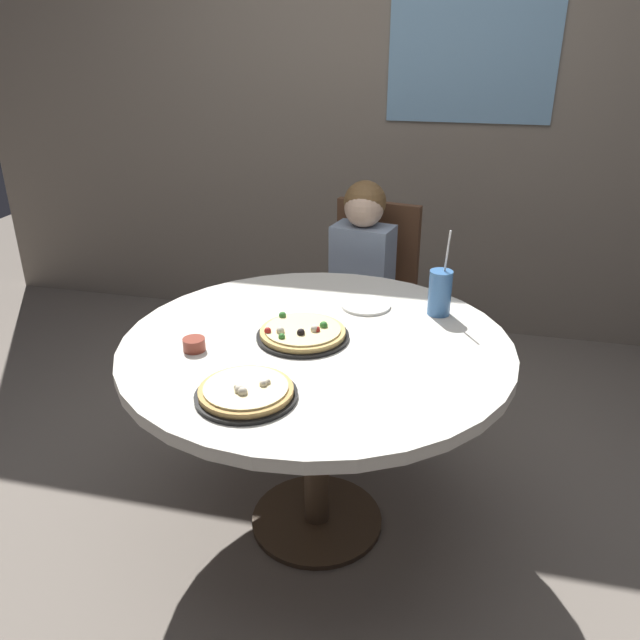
% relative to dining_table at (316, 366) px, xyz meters
% --- Properties ---
extents(ground_plane, '(8.00, 8.00, 0.00)m').
position_rel_dining_table_xyz_m(ground_plane, '(0.00, 0.00, -0.66)').
color(ground_plane, slate).
extents(wall_with_window, '(5.20, 0.14, 2.90)m').
position_rel_dining_table_xyz_m(wall_with_window, '(0.00, 1.89, 0.79)').
color(wall_with_window, gray).
rests_on(wall_with_window, ground_plane).
extents(dining_table, '(1.26, 1.26, 0.75)m').
position_rel_dining_table_xyz_m(dining_table, '(0.00, 0.00, 0.00)').
color(dining_table, silver).
rests_on(dining_table, ground_plane).
extents(chair_wooden, '(0.47, 0.47, 0.95)m').
position_rel_dining_table_xyz_m(chair_wooden, '(0.02, 0.96, -0.13)').
color(chair_wooden, brown).
rests_on(chair_wooden, ground_plane).
extents(diner_child, '(0.32, 0.43, 1.08)m').
position_rel_dining_table_xyz_m(diner_child, '(-0.01, 0.78, -0.17)').
color(diner_child, '#3F4766').
rests_on(diner_child, ground_plane).
extents(pizza_veggie, '(0.30, 0.30, 0.05)m').
position_rel_dining_table_xyz_m(pizza_veggie, '(-0.05, 0.01, 0.11)').
color(pizza_veggie, black).
rests_on(pizza_veggie, dining_table).
extents(pizza_cheese, '(0.28, 0.28, 0.05)m').
position_rel_dining_table_xyz_m(pizza_cheese, '(-0.10, -0.38, 0.11)').
color(pizza_cheese, black).
rests_on(pizza_cheese, dining_table).
extents(soda_cup, '(0.08, 0.08, 0.31)m').
position_rel_dining_table_xyz_m(soda_cup, '(0.37, 0.31, 0.17)').
color(soda_cup, '#3F72B2').
rests_on(soda_cup, dining_table).
extents(sauce_bowl, '(0.07, 0.07, 0.04)m').
position_rel_dining_table_xyz_m(sauce_bowl, '(-0.35, -0.16, 0.11)').
color(sauce_bowl, brown).
rests_on(sauce_bowl, dining_table).
extents(plate_small, '(0.18, 0.18, 0.01)m').
position_rel_dining_table_xyz_m(plate_small, '(0.11, 0.31, 0.10)').
color(plate_small, white).
rests_on(plate_small, dining_table).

